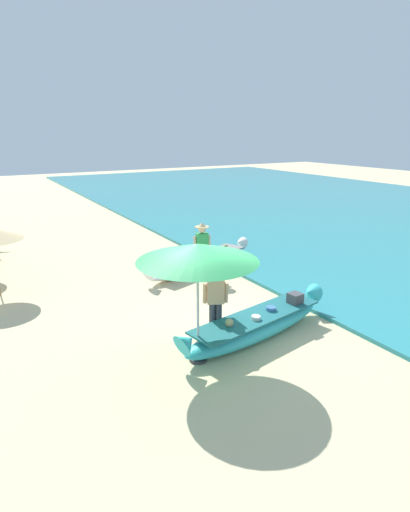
{
  "coord_description": "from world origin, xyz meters",
  "views": [
    {
      "loc": [
        -4.21,
        -7.08,
        4.38
      ],
      "look_at": [
        1.6,
        2.98,
        0.9
      ],
      "focal_mm": 29.46,
      "sensor_mm": 36.0,
      "label": 1
    }
  ],
  "objects": [
    {
      "name": "person_tourist_customer",
      "position": [
        0.17,
        0.04,
        0.9
      ],
      "size": [
        0.58,
        0.41,
        1.6
      ],
      "color": "#333842",
      "rests_on": "ground"
    },
    {
      "name": "ground_plane",
      "position": [
        0.0,
        0.0,
        0.0
      ],
      "size": [
        80.0,
        80.0,
        0.0
      ],
      "primitive_type": "plane",
      "color": "beige"
    },
    {
      "name": "patio_umbrella_large",
      "position": [
        -0.63,
        -0.61,
        2.22
      ],
      "size": [
        2.29,
        2.29,
        2.4
      ],
      "color": "#B7B7BC",
      "rests_on": "ground"
    },
    {
      "name": "boat_cyan_foreground",
      "position": [
        0.97,
        -0.41,
        0.3
      ],
      "size": [
        4.32,
        1.51,
        0.83
      ],
      "color": "#33B2BC",
      "rests_on": "ground"
    },
    {
      "name": "sea",
      "position": [
        14.95,
        8.0,
        0.05
      ],
      "size": [
        24.0,
        56.0,
        0.1
      ],
      "primitive_type": "cube",
      "color": "teal",
      "rests_on": "ground"
    },
    {
      "name": "person_vendor_hatted",
      "position": [
        1.93,
        3.72,
        0.99
      ],
      "size": [
        0.58,
        0.44,
        1.71
      ],
      "color": "green",
      "rests_on": "ground"
    },
    {
      "name": "boat_white_midground",
      "position": [
        2.26,
        4.38,
        0.24
      ],
      "size": [
        4.65,
        2.16,
        0.73
      ],
      "color": "white",
      "rests_on": "ground"
    }
  ]
}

